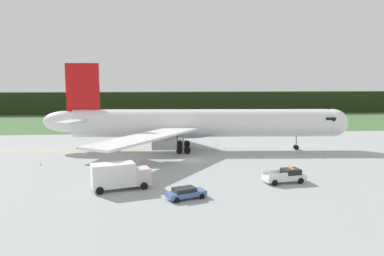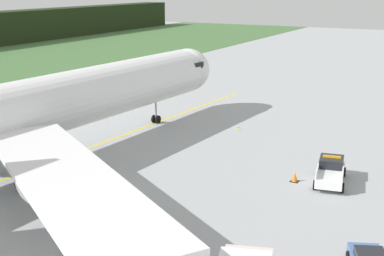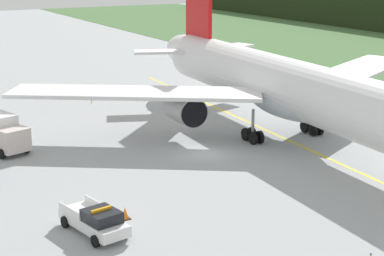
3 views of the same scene
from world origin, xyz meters
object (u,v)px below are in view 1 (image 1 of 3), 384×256
Objects in this scene: airliner at (197,124)px; catering_truck at (119,175)px; staff_car at (186,193)px; apron_cone at (270,175)px; ops_pickup_truck at (286,176)px.

airliner is 27.31m from catering_truck.
catering_truck is at bearing -115.65° from airliner.
catering_truck is 8.93m from staff_car.
catering_truck is 1.55× the size of staff_car.
airliner is 22.64m from apron_cone.
ops_pickup_truck is 1.20× the size of staff_car.
airliner is 11.92× the size of staff_car.
airliner is 29.27m from staff_car.
catering_truck is 9.18× the size of apron_cone.
catering_truck reaches higher than apron_cone.
ops_pickup_truck is 21.16m from catering_truck.
airliner reaches higher than ops_pickup_truck.
catering_truck is 20.26m from apron_cone.
ops_pickup_truck reaches higher than apron_cone.
ops_pickup_truck is 0.77× the size of catering_truck.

